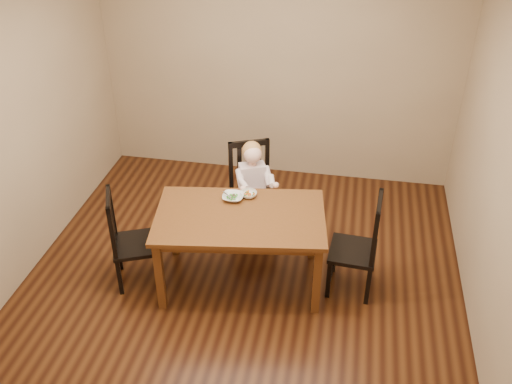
% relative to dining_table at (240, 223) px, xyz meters
% --- Properties ---
extents(room, '(4.01, 4.01, 2.71)m').
position_rel_dining_table_xyz_m(room, '(0.01, 0.05, 0.70)').
color(room, '#48240F').
rests_on(room, ground).
extents(dining_table, '(1.57, 1.08, 0.73)m').
position_rel_dining_table_xyz_m(dining_table, '(0.00, 0.00, 0.00)').
color(dining_table, '#543113').
rests_on(dining_table, room).
extents(chair_child, '(0.55, 0.54, 0.99)m').
position_rel_dining_table_xyz_m(chair_child, '(-0.05, 0.77, -0.17)').
color(chair_child, black).
rests_on(chair_child, room).
extents(chair_left, '(0.51, 0.52, 0.94)m').
position_rel_dining_table_xyz_m(chair_left, '(-0.98, -0.17, -0.20)').
color(chair_left, black).
rests_on(chair_left, room).
extents(chair_right, '(0.43, 0.45, 0.97)m').
position_rel_dining_table_xyz_m(chair_right, '(1.04, 0.09, -0.18)').
color(chair_right, black).
rests_on(chair_right, room).
extents(toddler, '(0.46, 0.51, 0.57)m').
position_rel_dining_table_xyz_m(toddler, '(-0.03, 0.73, -0.02)').
color(toddler, white).
rests_on(toddler, chair_child).
extents(bowl_peas, '(0.20, 0.20, 0.05)m').
position_rel_dining_table_xyz_m(bowl_peas, '(-0.11, 0.23, 0.11)').
color(bowl_peas, white).
rests_on(bowl_peas, dining_table).
extents(bowl_veg, '(0.19, 0.19, 0.05)m').
position_rel_dining_table_xyz_m(bowl_veg, '(0.02, 0.31, 0.11)').
color(bowl_veg, white).
rests_on(bowl_veg, dining_table).
extents(fork, '(0.11, 0.06, 0.05)m').
position_rel_dining_table_xyz_m(fork, '(-0.15, 0.21, 0.13)').
color(fork, silver).
rests_on(fork, bowl_peas).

